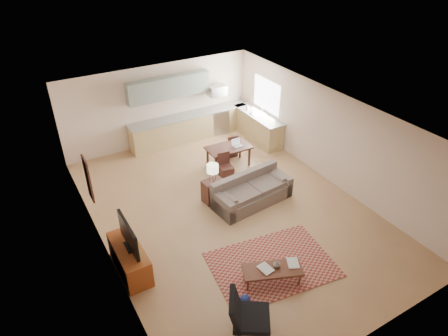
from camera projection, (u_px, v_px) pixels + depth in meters
room at (230, 167)px, 9.85m from camera, size 9.00×9.00×9.00m
kitchen_counter_back at (190, 127)px, 13.77m from camera, size 4.26×0.64×0.92m
kitchen_counter_right at (258, 127)px, 13.77m from camera, size 0.64×2.26×0.92m
kitchen_range at (217, 120)px, 14.24m from camera, size 0.62×0.62×0.90m
kitchen_microwave at (217, 91)px, 13.67m from camera, size 0.62×0.40×0.35m
upper_cabinets at (169, 87)px, 12.83m from camera, size 2.80×0.34×0.70m
window_right at (267, 95)px, 13.32m from camera, size 0.02×1.40×1.05m
wall_art_left at (88, 179)px, 9.03m from camera, size 0.06×0.42×1.10m
triptych at (156, 94)px, 12.87m from camera, size 1.70×0.04×0.50m
rug at (272, 265)px, 8.88m from camera, size 2.88×2.18×0.02m
sofa at (252, 190)px, 10.65m from camera, size 2.35×1.20×0.79m
coffee_table at (272, 275)px, 8.38m from camera, size 1.35×0.94×0.38m
book_a at (261, 271)px, 8.20m from camera, size 0.32×0.38×0.03m
book_b at (287, 263)px, 8.40m from camera, size 0.50×0.52×0.02m
vase at (277, 264)px, 8.29m from camera, size 0.15×0.15×0.16m
armchair at (252, 315)px, 7.24m from camera, size 1.08×1.08×0.89m
tv_credenza at (130, 259)px, 8.59m from camera, size 0.54×1.41×0.65m
tv at (128, 235)px, 8.27m from camera, size 0.11×1.08×0.65m
console_table at (213, 191)px, 10.76m from camera, size 0.59×0.42×0.64m
table_lamp at (213, 173)px, 10.45m from camera, size 0.34×0.34×0.51m
dining_table at (228, 157)px, 12.28m from camera, size 1.36×0.82×0.67m
dining_chair_near at (226, 167)px, 11.65m from camera, size 0.43×0.45×0.80m
dining_chair_far at (231, 144)px, 12.85m from camera, size 0.40×0.42×0.76m
laptop at (238, 143)px, 12.09m from camera, size 0.29×0.22×0.21m
soap_bottle at (248, 107)px, 13.81m from camera, size 0.10×0.10×0.19m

